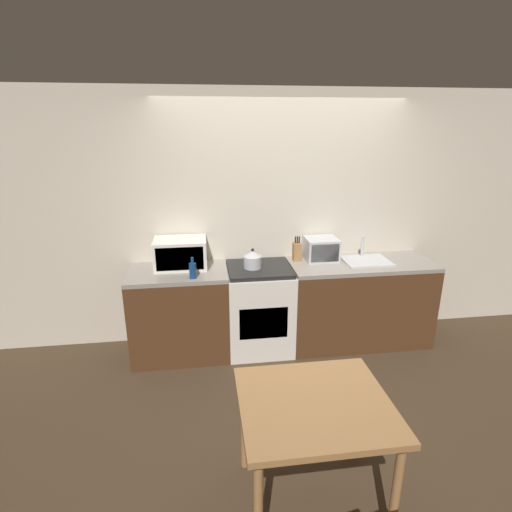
# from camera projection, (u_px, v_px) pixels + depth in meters

# --- Properties ---
(ground_plane) EXTENTS (16.00, 16.00, 0.00)m
(ground_plane) POSITION_uv_depth(u_px,v_px,m) (297.00, 380.00, 3.70)
(ground_plane) COLOR #3D2D1E
(wall_back) EXTENTS (10.00, 0.06, 2.60)m
(wall_back) POSITION_uv_depth(u_px,v_px,m) (279.00, 219.00, 4.20)
(wall_back) COLOR beige
(wall_back) RESTS_ON ground_plane
(counter_left_run) EXTENTS (0.95, 0.62, 0.90)m
(counter_left_run) POSITION_uv_depth(u_px,v_px,m) (180.00, 313.00, 4.01)
(counter_left_run) COLOR #4C2D19
(counter_left_run) RESTS_ON ground_plane
(counter_right_run) EXTENTS (1.48, 0.62, 0.90)m
(counter_right_run) POSITION_uv_depth(u_px,v_px,m) (358.00, 302.00, 4.26)
(counter_right_run) COLOR #4C2D19
(counter_right_run) RESTS_ON ground_plane
(stove_range) EXTENTS (0.65, 0.62, 0.90)m
(stove_range) POSITION_uv_depth(u_px,v_px,m) (259.00, 308.00, 4.12)
(stove_range) COLOR silver
(stove_range) RESTS_ON ground_plane
(kettle) EXTENTS (0.18, 0.18, 0.20)m
(kettle) POSITION_uv_depth(u_px,v_px,m) (253.00, 259.00, 3.93)
(kettle) COLOR #B7B7BC
(kettle) RESTS_ON stove_range
(microwave) EXTENTS (0.51, 0.36, 0.29)m
(microwave) POSITION_uv_depth(u_px,v_px,m) (180.00, 253.00, 3.93)
(microwave) COLOR silver
(microwave) RESTS_ON counter_left_run
(bottle) EXTENTS (0.07, 0.07, 0.20)m
(bottle) POSITION_uv_depth(u_px,v_px,m) (193.00, 270.00, 3.66)
(bottle) COLOR navy
(bottle) RESTS_ON counter_left_run
(knife_block) EXTENTS (0.08, 0.09, 0.26)m
(knife_block) POSITION_uv_depth(u_px,v_px,m) (297.00, 251.00, 4.14)
(knife_block) COLOR #9E7042
(knife_block) RESTS_ON counter_right_run
(toaster_oven) EXTENTS (0.33, 0.30, 0.23)m
(toaster_oven) POSITION_uv_depth(u_px,v_px,m) (321.00, 249.00, 4.15)
(toaster_oven) COLOR silver
(toaster_oven) RESTS_ON counter_right_run
(sink_basin) EXTENTS (0.47, 0.38, 0.24)m
(sink_basin) POSITION_uv_depth(u_px,v_px,m) (366.00, 260.00, 4.12)
(sink_basin) COLOR silver
(sink_basin) RESTS_ON counter_right_run
(dining_table) EXTENTS (0.87, 0.78, 0.75)m
(dining_table) POSITION_uv_depth(u_px,v_px,m) (314.00, 415.00, 2.31)
(dining_table) COLOR #9E7042
(dining_table) RESTS_ON ground_plane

